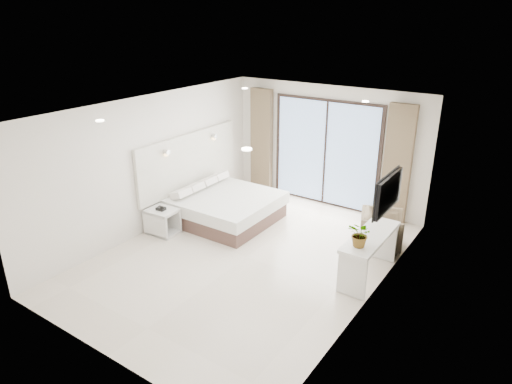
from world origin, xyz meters
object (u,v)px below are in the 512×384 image
bed (225,207)px  armchair (381,228)px  console_desk (370,247)px  nightstand (163,222)px

bed → armchair: 3.24m
console_desk → armchair: size_ratio=2.00×
nightstand → bed: bearing=59.9°
bed → nightstand: (-0.62, -1.21, -0.03)m
bed → console_desk: 3.39m
bed → armchair: size_ratio=2.60×
bed → console_desk: bearing=-7.3°
armchair → bed: bearing=82.2°
nightstand → armchair: bearing=23.8°
console_desk → nightstand: bearing=-168.8°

